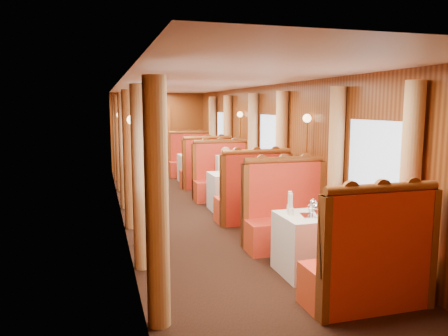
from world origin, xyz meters
name	(u,v)px	position (x,y,z in m)	size (l,w,h in m)	color
floor	(200,212)	(0.00, 0.00, 0.00)	(3.00, 12.00, 0.01)	black
ceiling	(199,84)	(0.00, 0.00, 2.50)	(3.00, 12.00, 0.01)	silver
wall_far	(158,132)	(0.00, 6.00, 1.25)	(3.00, 2.50, 0.01)	brown
wall_near	(411,238)	(0.00, -6.00, 1.25)	(3.00, 2.50, 0.01)	brown
wall_left	(120,151)	(-1.50, 0.00, 1.25)	(12.00, 2.50, 0.01)	brown
wall_right	(271,147)	(1.50, 0.00, 1.25)	(12.00, 2.50, 0.01)	brown
doorway_far	(158,139)	(0.00, 5.97, 1.00)	(0.80, 0.04, 2.00)	brown
table_near	(321,243)	(0.75, -3.50, 0.38)	(1.05, 0.72, 0.75)	white
banquette_near_fwd	(369,268)	(0.75, -4.51, 0.42)	(1.30, 0.55, 1.34)	red
banquette_near_aft	(287,219)	(0.75, -2.49, 0.42)	(1.30, 0.55, 1.34)	red
table_mid	(236,191)	(0.75, 0.00, 0.38)	(1.05, 0.72, 0.75)	white
banquette_mid_fwd	(253,199)	(0.75, -1.01, 0.42)	(1.30, 0.55, 1.34)	red
banquette_mid_aft	(222,181)	(0.75, 1.01, 0.42)	(1.30, 0.55, 1.34)	red
table_far	(198,168)	(0.75, 3.50, 0.38)	(1.05, 0.72, 0.75)	white
banquette_far_fwd	(207,171)	(0.75, 2.49, 0.42)	(1.30, 0.55, 1.34)	red
banquette_far_aft	(190,162)	(0.75, 4.51, 0.42)	(1.30, 0.55, 1.34)	red
tea_tray	(315,215)	(0.63, -3.57, 0.76)	(0.34, 0.26, 0.01)	silver
teapot_left	(316,212)	(0.60, -3.63, 0.82)	(0.16, 0.12, 0.13)	silver
teapot_right	(324,212)	(0.71, -3.63, 0.81)	(0.15, 0.11, 0.12)	silver
teapot_back	(313,208)	(0.67, -3.41, 0.82)	(0.16, 0.12, 0.13)	silver
fruit_plate	(346,213)	(1.02, -3.62, 0.77)	(0.24, 0.24, 0.05)	white
cup_inboard	(291,206)	(0.36, -3.42, 0.86)	(0.08, 0.08, 0.26)	white
cup_outboard	(290,204)	(0.42, -3.28, 0.86)	(0.08, 0.08, 0.26)	white
rose_vase_mid	(236,164)	(0.76, 0.00, 0.93)	(0.06, 0.06, 0.36)	silver
rose_vase_far	(197,148)	(0.74, 3.50, 0.93)	(0.06, 0.06, 0.36)	silver
window_left_near	(137,165)	(-1.49, -3.50, 1.45)	(1.20, 0.90, 0.01)	#98ADCC
curtain_left_near_a	(157,205)	(-1.38, -4.28, 1.18)	(0.22, 0.22, 2.35)	tan
curtain_left_near_b	(141,178)	(-1.38, -2.72, 1.18)	(0.22, 0.22, 2.35)	tan
window_right_near	(376,156)	(1.49, -3.50, 1.45)	(1.20, 0.90, 0.01)	#98ADCC
curtain_right_near_a	(409,189)	(1.38, -4.28, 1.18)	(0.22, 0.22, 2.35)	tan
curtain_right_near_b	(335,169)	(1.38, -2.72, 1.18)	(0.22, 0.22, 2.35)	tan
window_left_mid	(121,140)	(-1.49, 0.00, 1.45)	(1.20, 0.90, 0.01)	#98ADCC
curtain_left_mid_a	(130,160)	(-1.38, -0.78, 1.18)	(0.22, 0.22, 2.35)	tan
curtain_left_mid_b	(124,151)	(-1.38, 0.78, 1.18)	(0.22, 0.22, 2.35)	tan
window_right_mid	(271,137)	(1.49, 0.00, 1.45)	(1.20, 0.90, 0.01)	#98ADCC
curtain_right_mid_a	(281,155)	(1.38, -0.78, 1.18)	(0.22, 0.22, 2.35)	tan
curtain_right_mid_b	(253,147)	(1.38, 0.78, 1.18)	(0.22, 0.22, 2.35)	tan
window_left_far	(114,130)	(-1.49, 3.50, 1.45)	(1.20, 0.90, 0.01)	#98ADCC
curtain_left_far_a	(120,143)	(-1.38, 2.72, 1.18)	(0.22, 0.22, 2.35)	tan
curtain_left_far_b	(117,139)	(-1.38, 4.28, 1.18)	(0.22, 0.22, 2.35)	tan
window_right_far	(223,129)	(1.49, 3.50, 1.45)	(1.20, 0.90, 0.01)	#98ADCC
curtain_right_far_a	(228,141)	(1.38, 2.72, 1.18)	(0.22, 0.22, 2.35)	tan
curtain_right_far_b	(213,137)	(1.38, 4.28, 1.18)	(0.22, 0.22, 2.35)	tan
sconce_left_fore	(133,154)	(-1.40, -1.75, 1.38)	(0.14, 0.14, 1.95)	#BF8C3F
sconce_right_fore	(306,149)	(1.40, -1.75, 1.38)	(0.14, 0.14, 1.95)	#BF8C3F
sconce_left_aft	(121,137)	(-1.40, 1.75, 1.38)	(0.14, 0.14, 1.95)	#BF8C3F
sconce_right_aft	(240,135)	(1.40, 1.75, 1.38)	(0.14, 0.14, 1.95)	#BF8C3F
steward	(149,164)	(-0.91, 0.57, 0.92)	(0.67, 0.44, 1.84)	navy
passenger	(226,168)	(0.75, 0.72, 0.74)	(0.40, 0.44, 0.76)	beige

